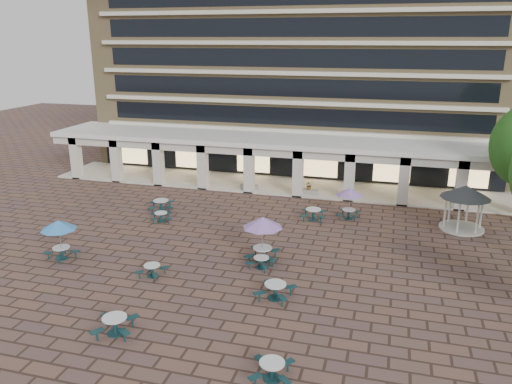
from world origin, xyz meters
TOP-DOWN VIEW (x-y plane):
  - ground at (0.00, 0.00)m, footprint 120.00×120.00m
  - apartment_building at (0.00, 25.47)m, footprint 40.00×15.50m
  - retail_arcade at (0.00, 14.80)m, footprint 42.00×6.60m
  - picnic_table_2 at (-1.89, -9.84)m, footprint 2.13×2.13m
  - picnic_table_3 at (5.63, -11.00)m, footprint 1.82×1.82m
  - picnic_table_4 at (-9.16, -3.62)m, footprint 2.11×2.11m
  - picnic_table_5 at (-2.88, -4.26)m, footprint 1.63×1.63m
  - picnic_table_6 at (2.52, -0.67)m, footprint 2.38×2.38m
  - picnic_table_7 at (4.30, -4.86)m, footprint 2.06×2.06m
  - picnic_table_8 at (-7.25, 5.91)m, footprint 2.35×2.35m
  - picnic_table_9 at (2.71, -1.63)m, footprint 1.74×1.74m
  - picnic_table_11 at (6.76, 8.02)m, footprint 2.02×2.02m
  - picnic_table_12 at (-6.23, 3.78)m, footprint 1.88×1.88m
  - picnic_table_13 at (4.30, 7.08)m, footprint 1.96×1.96m
  - gazebo at (14.54, 8.01)m, footprint 3.36×3.36m
  - planter_left at (-2.27, 12.90)m, footprint 1.50×0.69m
  - planter_right at (3.00, 12.90)m, footprint 1.50×0.76m

SIDE VIEW (x-z plane):
  - ground at x=0.00m, z-range 0.00..0.00m
  - picnic_table_9 at x=2.71m, z-range 0.07..0.74m
  - picnic_table_5 at x=-2.88m, z-range 0.07..0.75m
  - picnic_table_12 at x=-6.23m, z-range 0.07..0.75m
  - picnic_table_3 at x=5.63m, z-range 0.07..0.83m
  - planter_right at x=3.00m, z-range -0.13..1.12m
  - picnic_table_2 at x=-1.89m, z-range 0.08..0.91m
  - planter_left at x=-2.27m, z-range -0.13..1.12m
  - picnic_table_13 at x=4.30m, z-range 0.08..0.92m
  - picnic_table_7 at x=4.30m, z-range 0.08..0.92m
  - picnic_table_8 at x=-7.25m, z-range 0.08..0.95m
  - picnic_table_11 at x=6.76m, z-range 0.81..3.15m
  - picnic_table_4 at x=-9.16m, z-range 0.85..3.29m
  - picnic_table_6 at x=2.52m, z-range 0.96..3.71m
  - gazebo at x=14.54m, z-range 0.79..3.91m
  - retail_arcade at x=0.00m, z-range 0.80..5.20m
  - apartment_building at x=0.00m, z-range 0.00..25.20m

